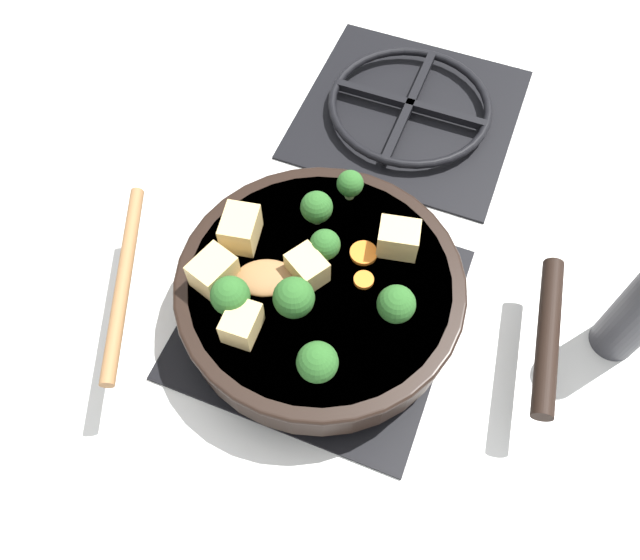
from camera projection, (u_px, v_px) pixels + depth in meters
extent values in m
plane|color=silver|center=(320.00, 313.00, 0.77)|extent=(2.40, 2.40, 0.00)
cube|color=black|center=(320.00, 312.00, 0.77)|extent=(0.31, 0.31, 0.01)
torus|color=black|center=(320.00, 306.00, 0.75)|extent=(0.24, 0.24, 0.01)
cube|color=black|center=(320.00, 306.00, 0.75)|extent=(0.01, 0.23, 0.01)
cube|color=black|center=(320.00, 306.00, 0.75)|extent=(0.23, 0.01, 0.01)
cube|color=black|center=(409.00, 112.00, 0.93)|extent=(0.31, 0.31, 0.01)
torus|color=black|center=(410.00, 104.00, 0.92)|extent=(0.24, 0.24, 0.01)
cube|color=black|center=(410.00, 104.00, 0.92)|extent=(0.01, 0.23, 0.01)
cube|color=black|center=(410.00, 104.00, 0.92)|extent=(0.23, 0.01, 0.01)
cylinder|color=black|center=(320.00, 292.00, 0.72)|extent=(0.32, 0.32, 0.06)
cylinder|color=brown|center=(320.00, 290.00, 0.72)|extent=(0.30, 0.30, 0.05)
torus|color=black|center=(320.00, 282.00, 0.70)|extent=(0.33, 0.33, 0.01)
cylinder|color=black|center=(548.00, 335.00, 0.68)|extent=(0.05, 0.19, 0.02)
ellipsoid|color=olive|center=(266.00, 278.00, 0.69)|extent=(0.08, 0.07, 0.01)
cylinder|color=olive|center=(124.00, 280.00, 0.69)|extent=(0.11, 0.23, 0.02)
cube|color=#DBB770|center=(398.00, 239.00, 0.70)|extent=(0.05, 0.04, 0.04)
cube|color=#DBB770|center=(307.00, 269.00, 0.69)|extent=(0.05, 0.05, 0.03)
cube|color=#DBB770|center=(240.00, 229.00, 0.71)|extent=(0.05, 0.05, 0.04)
cube|color=#DBB770|center=(213.00, 272.00, 0.68)|extent=(0.05, 0.06, 0.04)
cube|color=#DBB770|center=(242.00, 323.00, 0.65)|extent=(0.04, 0.04, 0.03)
cylinder|color=#709956|center=(394.00, 314.00, 0.67)|extent=(0.01, 0.01, 0.01)
sphere|color=#285B23|center=(396.00, 304.00, 0.65)|extent=(0.04, 0.04, 0.04)
cylinder|color=#709956|center=(325.00, 254.00, 0.71)|extent=(0.01, 0.01, 0.01)
sphere|color=#285B23|center=(325.00, 245.00, 0.69)|extent=(0.04, 0.04, 0.04)
cylinder|color=#709956|center=(317.00, 218.00, 0.73)|extent=(0.01, 0.01, 0.01)
sphere|color=#285B23|center=(317.00, 207.00, 0.72)|extent=(0.04, 0.04, 0.04)
cylinder|color=#709956|center=(233.00, 305.00, 0.68)|extent=(0.01, 0.01, 0.01)
sphere|color=#285B23|center=(230.00, 296.00, 0.66)|extent=(0.04, 0.04, 0.04)
cylinder|color=#709956|center=(295.00, 308.00, 0.67)|extent=(0.01, 0.01, 0.01)
sphere|color=#285B23|center=(294.00, 298.00, 0.65)|extent=(0.04, 0.04, 0.04)
cylinder|color=#709956|center=(317.00, 370.00, 0.64)|extent=(0.01, 0.01, 0.01)
sphere|color=#285B23|center=(317.00, 362.00, 0.62)|extent=(0.04, 0.04, 0.04)
cylinder|color=#709956|center=(349.00, 193.00, 0.75)|extent=(0.01, 0.01, 0.01)
sphere|color=#285B23|center=(350.00, 184.00, 0.74)|extent=(0.03, 0.03, 0.03)
cylinder|color=orange|center=(364.00, 253.00, 0.71)|extent=(0.03, 0.03, 0.01)
cylinder|color=orange|center=(364.00, 280.00, 0.70)|extent=(0.02, 0.02, 0.01)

